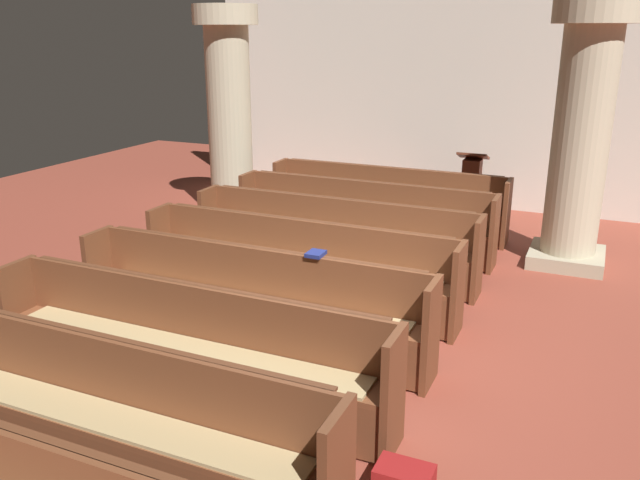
{
  "coord_description": "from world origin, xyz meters",
  "views": [
    {
      "loc": [
        1.9,
        -5.19,
        2.95
      ],
      "look_at": [
        -0.84,
        1.02,
        0.75
      ],
      "focal_mm": 36.47,
      "sensor_mm": 36.0,
      "label": 1
    }
  ],
  "objects_px": {
    "pillar_far_side": "(229,110)",
    "lectern": "(471,189)",
    "pew_row_0": "(386,198)",
    "pew_row_4": "(249,297)",
    "pew_row_2": "(333,237)",
    "hymn_book": "(316,254)",
    "pillar_aisle_side": "(582,133)",
    "pew_row_5": "(185,343)",
    "pew_row_3": "(296,263)",
    "pew_row_1": "(363,216)",
    "pew_row_6": "(94,408)"
  },
  "relations": [
    {
      "from": "pew_row_2",
      "to": "hymn_book",
      "type": "bearing_deg",
      "value": -71.98
    },
    {
      "from": "pillar_far_side",
      "to": "lectern",
      "type": "xyz_separation_m",
      "value": [
        3.61,
        1.54,
        -1.28
      ]
    },
    {
      "from": "pew_row_0",
      "to": "pew_row_3",
      "type": "distance_m",
      "value": 3.14
    },
    {
      "from": "pew_row_1",
      "to": "pew_row_0",
      "type": "bearing_deg",
      "value": 90.0
    },
    {
      "from": "pew_row_4",
      "to": "pew_row_6",
      "type": "height_order",
      "value": "same"
    },
    {
      "from": "pillar_aisle_side",
      "to": "pew_row_6",
      "type": "bearing_deg",
      "value": -114.44
    },
    {
      "from": "pew_row_3",
      "to": "hymn_book",
      "type": "distance_m",
      "value": 1.16
    },
    {
      "from": "pew_row_0",
      "to": "pillar_far_side",
      "type": "xyz_separation_m",
      "value": [
        -2.6,
        -0.18,
        1.22
      ]
    },
    {
      "from": "pew_row_1",
      "to": "pew_row_5",
      "type": "distance_m",
      "value": 4.19
    },
    {
      "from": "pew_row_0",
      "to": "pew_row_4",
      "type": "bearing_deg",
      "value": -90.0
    },
    {
      "from": "pillar_far_side",
      "to": "lectern",
      "type": "relative_size",
      "value": 3.07
    },
    {
      "from": "pillar_aisle_side",
      "to": "lectern",
      "type": "distance_m",
      "value": 2.75
    },
    {
      "from": "pew_row_3",
      "to": "lectern",
      "type": "distance_m",
      "value": 4.61
    },
    {
      "from": "pew_row_2",
      "to": "lectern",
      "type": "height_order",
      "value": "lectern"
    },
    {
      "from": "pew_row_4",
      "to": "pew_row_1",
      "type": "bearing_deg",
      "value": 90.0
    },
    {
      "from": "pew_row_1",
      "to": "pew_row_4",
      "type": "relative_size",
      "value": 1.0
    },
    {
      "from": "pew_row_4",
      "to": "pew_row_6",
      "type": "bearing_deg",
      "value": -90.0
    },
    {
      "from": "pew_row_6",
      "to": "pew_row_0",
      "type": "bearing_deg",
      "value": 90.0
    },
    {
      "from": "pew_row_4",
      "to": "pillar_aisle_side",
      "type": "relative_size",
      "value": 1.09
    },
    {
      "from": "pew_row_5",
      "to": "hymn_book",
      "type": "bearing_deg",
      "value": 63.41
    },
    {
      "from": "pillar_far_side",
      "to": "pew_row_6",
      "type": "bearing_deg",
      "value": -66.88
    },
    {
      "from": "pillar_aisle_side",
      "to": "lectern",
      "type": "relative_size",
      "value": 3.07
    },
    {
      "from": "pew_row_0",
      "to": "pillar_far_side",
      "type": "relative_size",
      "value": 1.09
    },
    {
      "from": "pew_row_0",
      "to": "pew_row_4",
      "type": "distance_m",
      "value": 4.19
    },
    {
      "from": "pew_row_0",
      "to": "pew_row_1",
      "type": "xyz_separation_m",
      "value": [
        0.0,
        -1.05,
        0.0
      ]
    },
    {
      "from": "pew_row_0",
      "to": "pew_row_3",
      "type": "xyz_separation_m",
      "value": [
        0.0,
        -3.14,
        0.0
      ]
    },
    {
      "from": "pew_row_0",
      "to": "pillar_aisle_side",
      "type": "distance_m",
      "value": 2.95
    },
    {
      "from": "pew_row_5",
      "to": "lectern",
      "type": "relative_size",
      "value": 3.36
    },
    {
      "from": "pew_row_1",
      "to": "pillar_far_side",
      "type": "height_order",
      "value": "pillar_far_side"
    },
    {
      "from": "pew_row_2",
      "to": "pew_row_6",
      "type": "distance_m",
      "value": 4.19
    },
    {
      "from": "pew_row_6",
      "to": "pillar_far_side",
      "type": "xyz_separation_m",
      "value": [
        -2.6,
        6.1,
        1.22
      ]
    },
    {
      "from": "pew_row_6",
      "to": "hymn_book",
      "type": "distance_m",
      "value": 2.41
    },
    {
      "from": "pew_row_2",
      "to": "pew_row_6",
      "type": "bearing_deg",
      "value": -90.0
    },
    {
      "from": "pew_row_1",
      "to": "pew_row_6",
      "type": "relative_size",
      "value": 1.0
    },
    {
      "from": "pew_row_6",
      "to": "pillar_far_side",
      "type": "distance_m",
      "value": 6.74
    },
    {
      "from": "pew_row_3",
      "to": "pillar_aisle_side",
      "type": "height_order",
      "value": "pillar_aisle_side"
    },
    {
      "from": "pew_row_1",
      "to": "pew_row_5",
      "type": "height_order",
      "value": "same"
    },
    {
      "from": "pew_row_2",
      "to": "hymn_book",
      "type": "height_order",
      "value": "hymn_book"
    },
    {
      "from": "pew_row_1",
      "to": "hymn_book",
      "type": "height_order",
      "value": "hymn_book"
    },
    {
      "from": "pew_row_0",
      "to": "pillar_aisle_side",
      "type": "height_order",
      "value": "pillar_aisle_side"
    },
    {
      "from": "pew_row_6",
      "to": "pew_row_2",
      "type": "bearing_deg",
      "value": 90.0
    },
    {
      "from": "pew_row_1",
      "to": "pew_row_5",
      "type": "relative_size",
      "value": 1.0
    },
    {
      "from": "pew_row_1",
      "to": "pew_row_2",
      "type": "relative_size",
      "value": 1.0
    },
    {
      "from": "pew_row_1",
      "to": "pew_row_2",
      "type": "bearing_deg",
      "value": -90.0
    },
    {
      "from": "pew_row_6",
      "to": "pillar_aisle_side",
      "type": "bearing_deg",
      "value": 65.56
    },
    {
      "from": "pew_row_5",
      "to": "pew_row_6",
      "type": "bearing_deg",
      "value": -90.0
    },
    {
      "from": "pew_row_5",
      "to": "pew_row_3",
      "type": "bearing_deg",
      "value": 90.0
    },
    {
      "from": "pew_row_6",
      "to": "pew_row_4",
      "type": "bearing_deg",
      "value": 90.0
    },
    {
      "from": "pew_row_2",
      "to": "lectern",
      "type": "distance_m",
      "value": 3.59
    },
    {
      "from": "pew_row_6",
      "to": "pillar_aisle_side",
      "type": "relative_size",
      "value": 1.09
    }
  ]
}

